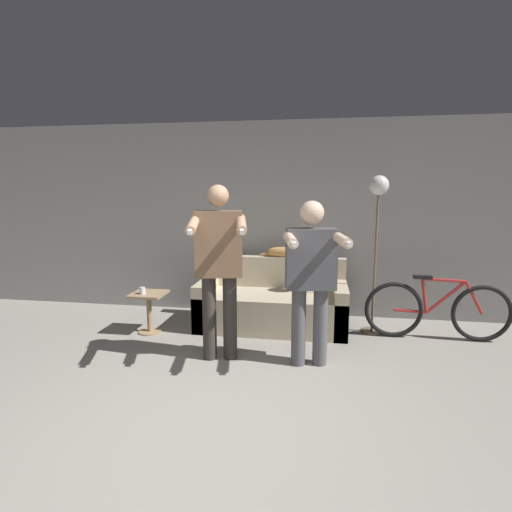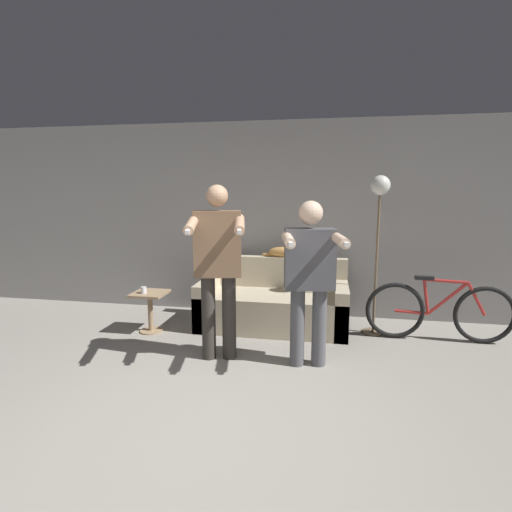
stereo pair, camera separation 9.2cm
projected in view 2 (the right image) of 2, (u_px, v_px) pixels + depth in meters
ground_plane at (183, 452)px, 2.62m from camera, size 16.00×16.00×0.00m
wall_back at (262, 220)px, 5.45m from camera, size 10.00×0.05×2.60m
couch at (273, 305)px, 4.99m from camera, size 1.82×0.84×0.84m
person_left at (218, 260)px, 3.91m from camera, size 0.62×0.75×1.75m
person_right at (310, 272)px, 3.76m from camera, size 0.62×0.74×1.60m
cat at (283, 252)px, 5.18m from camera, size 0.48×0.11×0.17m
floor_lamp at (379, 209)px, 4.56m from camera, size 0.26×0.26×1.87m
side_table at (150, 304)px, 4.80m from camera, size 0.39×0.39×0.49m
cup at (144, 290)px, 4.72m from camera, size 0.07×0.07×0.08m
bicycle at (439, 311)px, 4.51m from camera, size 1.61×0.07×0.75m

